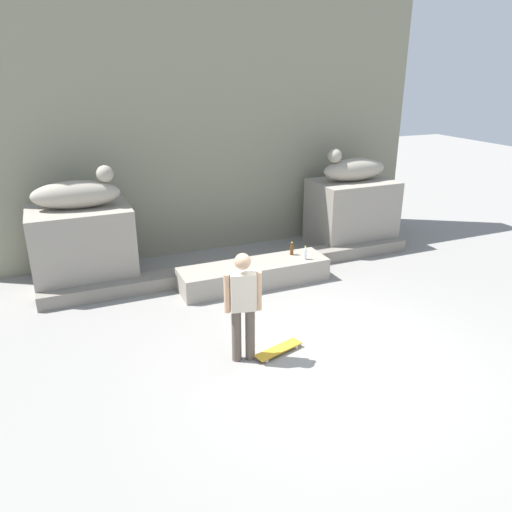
# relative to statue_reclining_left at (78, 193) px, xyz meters

# --- Properties ---
(ground_plane) EXTENTS (40.00, 40.00, 0.00)m
(ground_plane) POSITION_rel_statue_reclining_left_xyz_m (3.02, -4.18, -1.85)
(ground_plane) COLOR gray
(facade_wall) EXTENTS (10.08, 0.60, 5.74)m
(facade_wall) POSITION_rel_statue_reclining_left_xyz_m (3.02, 1.29, 1.02)
(facade_wall) COLOR gray
(facade_wall) RESTS_ON ground_plane
(pedestal_left) EXTENTS (1.87, 1.34, 1.57)m
(pedestal_left) POSITION_rel_statue_reclining_left_xyz_m (-0.04, 0.00, -1.07)
(pedestal_left) COLOR gray
(pedestal_left) RESTS_ON ground_plane
(pedestal_right) EXTENTS (1.87, 1.34, 1.57)m
(pedestal_right) POSITION_rel_statue_reclining_left_xyz_m (6.07, 0.00, -1.07)
(pedestal_right) COLOR gray
(pedestal_right) RESTS_ON ground_plane
(statue_reclining_left) EXTENTS (1.65, 0.73, 0.78)m
(statue_reclining_left) POSITION_rel_statue_reclining_left_xyz_m (0.00, 0.00, 0.00)
(statue_reclining_left) COLOR #A49B8A
(statue_reclining_left) RESTS_ON pedestal_left
(statue_reclining_right) EXTENTS (1.60, 0.57, 0.78)m
(statue_reclining_right) POSITION_rel_statue_reclining_left_xyz_m (6.04, 0.00, 0.00)
(statue_reclining_right) COLOR #A49B8A
(statue_reclining_right) RESTS_ON pedestal_right
(ledge_block) EXTENTS (2.98, 0.80, 0.44)m
(ledge_block) POSITION_rel_statue_reclining_left_xyz_m (3.02, -1.28, -1.63)
(ledge_block) COLOR gray
(ledge_block) RESTS_ON ground_plane
(skater) EXTENTS (0.53, 0.27, 1.67)m
(skater) POSITION_rel_statue_reclining_left_xyz_m (1.83, -3.70, -0.93)
(skater) COLOR brown
(skater) RESTS_ON ground_plane
(skateboard) EXTENTS (0.82, 0.42, 0.08)m
(skateboard) POSITION_rel_statue_reclining_left_xyz_m (2.37, -3.77, -1.79)
(skateboard) COLOR gold
(skateboard) RESTS_ON ground_plane
(bottle_clear) EXTENTS (0.06, 0.06, 0.28)m
(bottle_clear) POSITION_rel_statue_reclining_left_xyz_m (4.04, -1.47, -1.29)
(bottle_clear) COLOR silver
(bottle_clear) RESTS_ON ledge_block
(bottle_brown) EXTENTS (0.07, 0.07, 0.27)m
(bottle_brown) POSITION_rel_statue_reclining_left_xyz_m (3.91, -1.14, -1.30)
(bottle_brown) COLOR #593314
(bottle_brown) RESTS_ON ledge_block
(stair_step) EXTENTS (7.98, 0.50, 0.27)m
(stair_step) POSITION_rel_statue_reclining_left_xyz_m (3.02, -0.69, -1.72)
(stair_step) COLOR gray
(stair_step) RESTS_ON ground_plane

